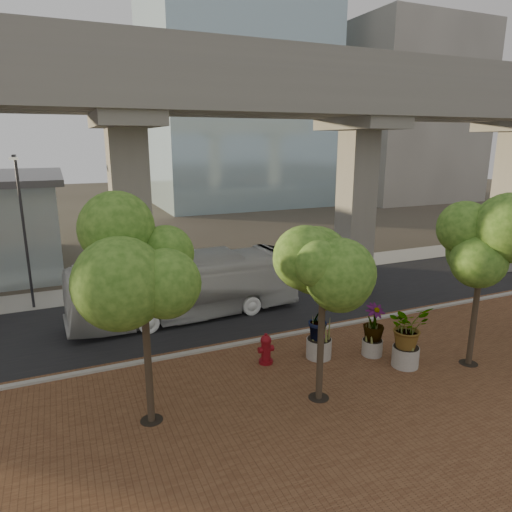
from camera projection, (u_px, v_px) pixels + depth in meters
name	position (u px, v px, depth m)	size (l,w,h in m)	color
ground	(271.00, 321.00, 22.06)	(160.00, 160.00, 0.00)	#3C372B
brick_plaza	(376.00, 406.00, 14.94)	(70.00, 13.00, 0.06)	brown
asphalt_road	(255.00, 307.00, 23.83)	(90.00, 8.00, 0.04)	black
curb_strip	(291.00, 335.00, 20.26)	(70.00, 0.25, 0.16)	#9E9B93
far_sidewalk	(221.00, 278.00, 28.71)	(90.00, 3.00, 0.06)	#9E9B93
transit_viaduct	(255.00, 165.00, 22.03)	(72.00, 5.60, 12.40)	gray
midrise_block	(403.00, 115.00, 65.76)	(18.00, 16.00, 24.00)	#A29C92
transit_bus	(186.00, 287.00, 22.06)	(2.62, 11.14, 3.10)	silver
parked_car	(499.00, 249.00, 33.29)	(1.60, 4.61, 1.52)	black
fire_hydrant	(266.00, 349.00, 17.61)	(0.61, 0.55, 1.22)	maroon
planter_front	(408.00, 330.00, 17.15)	(2.24, 2.24, 2.47)	gray
planter_right	(374.00, 325.00, 18.11)	(2.00, 2.00, 2.14)	#9C988D
planter_left	(320.00, 322.00, 17.86)	(2.23, 2.23, 2.46)	gray
street_tree_far_west	(142.00, 263.00, 12.87)	(3.84, 3.84, 6.82)	#443727
street_tree_near_west	(323.00, 273.00, 14.27)	(3.42, 3.42, 5.95)	#443727
street_tree_near_east	(483.00, 248.00, 16.57)	(3.78, 3.78, 6.34)	#443727
streetlamp_west	(23.00, 222.00, 22.48)	(0.39, 1.13, 7.78)	#303036
streetlamp_east	(353.00, 200.00, 30.00)	(0.40, 1.16, 7.99)	#2E2D32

